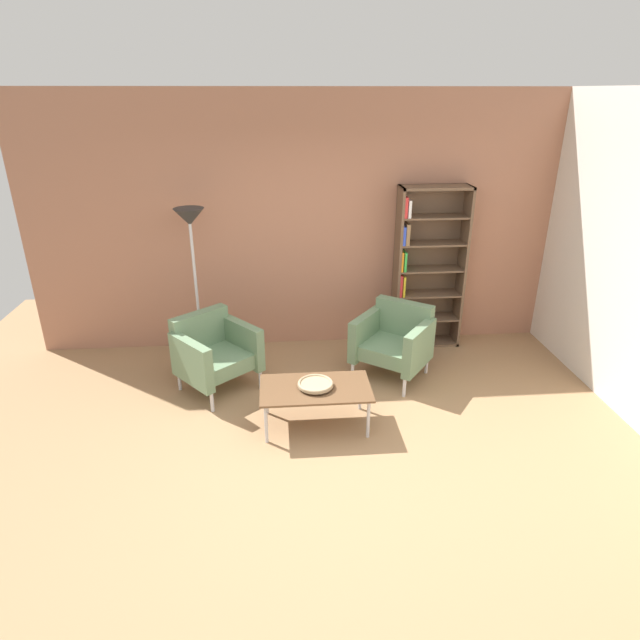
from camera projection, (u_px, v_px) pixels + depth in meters
The scene contains 8 objects.
ground_plane at pixel (333, 465), 4.42m from camera, with size 8.32×8.32×0.00m, color #9E7751.
brick_back_panel at pixel (312, 224), 6.10m from camera, with size 6.40×0.12×2.90m, color #A87056.
bookshelf_tall at pixel (424, 269), 6.21m from camera, with size 0.80×0.30×1.90m.
coffee_table_low at pixel (316, 390), 4.80m from camera, with size 1.00×0.56×0.40m.
decorative_bowl at pixel (315, 384), 4.78m from camera, with size 0.32×0.32×0.05m.
armchair_corner_red at pixel (214, 351), 5.42m from camera, with size 0.95×0.94×0.78m.
armchair_by_bookshelf at pixel (394, 340), 5.67m from camera, with size 0.95×0.94×0.78m.
floor_lamp_torchiere at pixel (191, 236), 5.61m from camera, with size 0.32×0.32×1.74m.
Camera 1 is at (-0.41, -3.56, 2.86)m, focal length 29.88 mm.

